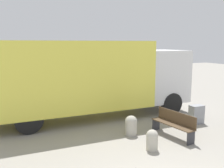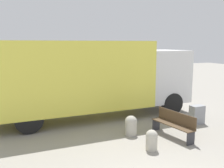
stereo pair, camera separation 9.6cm
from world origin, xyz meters
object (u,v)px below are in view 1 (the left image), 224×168
(bollard_far_bench, at_px, (131,125))
(utility_box, at_px, (196,114))
(delivery_truck, at_px, (91,76))
(park_bench, at_px, (174,123))
(bollard_near_bench, at_px, (152,139))

(bollard_far_bench, bearing_deg, utility_box, 1.47)
(delivery_truck, distance_m, utility_box, 4.85)
(park_bench, bearing_deg, delivery_truck, 20.87)
(bollard_near_bench, relative_size, bollard_far_bench, 0.92)
(park_bench, distance_m, bollard_far_bench, 1.56)
(park_bench, height_order, bollard_near_bench, park_bench)
(delivery_truck, xyz_separation_m, park_bench, (1.96, -3.48, -1.42))
(bollard_near_bench, distance_m, utility_box, 3.53)
(park_bench, distance_m, bollard_near_bench, 1.53)
(utility_box, bearing_deg, bollard_far_bench, -178.53)
(delivery_truck, xyz_separation_m, utility_box, (3.79, -2.62, -1.53))
(utility_box, bearing_deg, park_bench, -154.96)
(park_bench, bearing_deg, bollard_near_bench, 108.02)
(park_bench, height_order, utility_box, park_bench)
(utility_box, bearing_deg, bollard_near_bench, -154.28)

